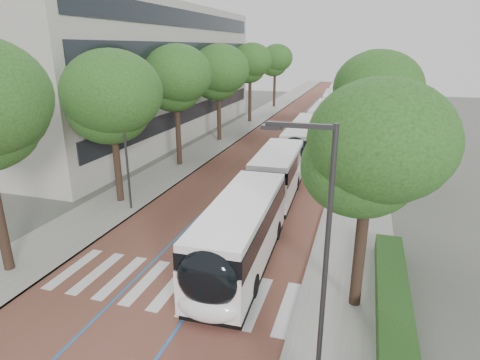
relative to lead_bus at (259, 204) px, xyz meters
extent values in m
plane|color=#51544C|center=(-2.35, -7.47, -1.63)|extent=(160.00, 160.00, 0.00)
cube|color=brown|center=(-2.35, 32.53, -1.62)|extent=(11.00, 140.00, 0.02)
cube|color=gray|center=(-9.85, 32.53, -1.57)|extent=(4.00, 140.00, 0.12)
cube|color=gray|center=(5.15, 32.53, -1.57)|extent=(4.00, 140.00, 0.12)
cube|color=gray|center=(-7.95, 32.53, -1.57)|extent=(0.20, 140.00, 0.14)
cube|color=gray|center=(3.25, 32.53, -1.57)|extent=(0.20, 140.00, 0.14)
cube|color=silver|center=(-7.15, -6.47, -1.60)|extent=(0.55, 3.60, 0.01)
cube|color=silver|center=(-5.90, -6.47, -1.60)|extent=(0.55, 3.60, 0.01)
cube|color=silver|center=(-4.65, -6.47, -1.60)|extent=(0.55, 3.60, 0.01)
cube|color=silver|center=(-3.40, -6.47, -1.60)|extent=(0.55, 3.60, 0.01)
cube|color=silver|center=(-2.15, -6.47, -1.60)|extent=(0.55, 3.60, 0.01)
cube|color=silver|center=(-0.90, -6.47, -1.60)|extent=(0.55, 3.60, 0.01)
cube|color=silver|center=(0.35, -6.47, -1.60)|extent=(0.55, 3.60, 0.01)
cube|color=silver|center=(1.60, -6.47, -1.60)|extent=(0.55, 3.60, 0.01)
cube|color=silver|center=(2.85, -6.47, -1.60)|extent=(0.55, 3.60, 0.01)
cube|color=#2261AD|center=(-3.95, 32.53, -1.60)|extent=(0.12, 126.00, 0.01)
cube|color=#2261AD|center=(-0.75, 32.53, -1.60)|extent=(0.12, 126.00, 0.01)
cube|color=#9C9890|center=(-21.85, 20.53, 5.37)|extent=(18.00, 40.00, 14.00)
cube|color=black|center=(-12.80, 20.53, 1.37)|extent=(0.12, 38.00, 1.60)
cube|color=black|center=(-12.80, 20.53, 4.57)|extent=(0.12, 38.00, 1.60)
cube|color=black|center=(-12.80, 20.53, 7.77)|extent=(0.12, 38.00, 1.60)
cube|color=black|center=(-12.80, 20.53, 10.77)|extent=(0.12, 38.00, 1.60)
cube|color=#1B4417|center=(6.75, -7.47, -1.11)|extent=(1.20, 14.00, 0.80)
cylinder|color=#313134|center=(4.45, -10.47, 2.49)|extent=(0.14, 0.14, 8.00)
cube|color=#313134|center=(3.65, -10.47, 6.39)|extent=(1.70, 0.12, 0.12)
cube|color=#313134|center=(2.95, -10.47, 6.31)|extent=(0.50, 0.20, 0.10)
cylinder|color=#313134|center=(4.45, 14.53, 2.49)|extent=(0.14, 0.14, 8.00)
cube|color=#313134|center=(3.65, 14.53, 6.39)|extent=(1.70, 0.12, 0.12)
cube|color=#313134|center=(2.95, 14.53, 6.31)|extent=(0.50, 0.20, 0.10)
cylinder|color=#313134|center=(-8.45, 0.53, 2.49)|extent=(0.14, 0.14, 8.00)
cylinder|color=black|center=(-9.85, -7.47, 0.95)|extent=(0.44, 0.44, 5.16)
cylinder|color=black|center=(-9.85, 1.53, 0.70)|extent=(0.44, 0.44, 4.66)
ellipsoid|color=#1B4516|center=(-9.85, 1.53, 4.94)|extent=(6.01, 6.01, 5.11)
cylinder|color=black|center=(-9.85, 10.53, 0.88)|extent=(0.44, 0.44, 5.03)
ellipsoid|color=#1B4516|center=(-9.85, 10.53, 5.45)|extent=(5.52, 5.52, 4.69)
cylinder|color=black|center=(-9.85, 20.53, 0.84)|extent=(0.44, 0.44, 4.94)
ellipsoid|color=#1B4516|center=(-9.85, 20.53, 5.33)|extent=(5.96, 5.96, 5.07)
cylinder|color=black|center=(-9.85, 32.53, 1.03)|extent=(0.44, 0.44, 5.32)
ellipsoid|color=#1B4516|center=(-9.85, 32.53, 5.86)|extent=(5.18, 5.18, 4.40)
cylinder|color=black|center=(-9.85, 47.53, 1.00)|extent=(0.44, 0.44, 5.26)
ellipsoid|color=#1B4516|center=(-9.85, 47.53, 5.78)|extent=(5.22, 5.22, 4.44)
cylinder|color=black|center=(5.35, -5.47, 0.56)|extent=(0.44, 0.44, 4.37)
ellipsoid|color=#1B4516|center=(5.35, -5.47, 4.53)|extent=(5.02, 5.02, 4.27)
cylinder|color=black|center=(5.35, 6.53, 0.78)|extent=(0.44, 0.44, 4.81)
ellipsoid|color=#1B4516|center=(5.35, 6.53, 5.15)|extent=(5.36, 5.36, 4.56)
cylinder|color=black|center=(5.35, 20.53, 0.45)|extent=(0.44, 0.44, 4.15)
ellipsoid|color=#1B4516|center=(5.35, 20.53, 4.22)|extent=(4.95, 4.95, 4.21)
cylinder|color=black|center=(5.35, 36.53, 0.75)|extent=(0.44, 0.44, 4.76)
ellipsoid|color=#1B4516|center=(5.35, 36.53, 5.07)|extent=(5.20, 5.20, 4.42)
cylinder|color=black|center=(-0.05, 1.30, 0.15)|extent=(2.33, 0.99, 2.30)
cube|color=white|center=(0.14, -3.83, -0.37)|extent=(2.85, 9.45, 1.82)
cube|color=black|center=(0.14, -3.83, 0.77)|extent=(2.88, 9.26, 0.97)
cube|color=silver|center=(0.14, -3.83, 1.42)|extent=(2.79, 9.26, 0.31)
cube|color=black|center=(0.14, -3.83, -1.45)|extent=(2.78, 9.07, 0.35)
cube|color=white|center=(-0.21, 5.62, -0.37)|extent=(2.79, 7.83, 1.82)
cube|color=black|center=(-0.21, 5.62, 0.77)|extent=(2.82, 7.67, 0.97)
cube|color=silver|center=(-0.21, 5.62, 1.42)|extent=(2.73, 7.67, 0.31)
cube|color=black|center=(-0.21, 5.62, -1.45)|extent=(2.73, 7.52, 0.35)
ellipsoid|color=black|center=(0.31, -8.35, 0.38)|extent=(2.39, 1.19, 2.28)
ellipsoid|color=white|center=(0.31, -8.40, -0.76)|extent=(2.39, 1.09, 1.14)
cylinder|color=black|center=(-0.90, -6.15, -1.13)|extent=(0.34, 1.01, 1.00)
cylinder|color=black|center=(1.36, -6.06, -1.13)|extent=(0.34, 1.01, 1.00)
cylinder|color=black|center=(-1.40, 7.24, -1.13)|extent=(0.34, 1.01, 1.00)
cylinder|color=black|center=(0.86, 7.33, -1.13)|extent=(0.34, 1.01, 1.00)
cylinder|color=black|center=(-1.10, -0.79, -1.13)|extent=(0.34, 1.01, 1.00)
cylinder|color=black|center=(1.16, -0.71, -1.13)|extent=(0.34, 1.01, 1.00)
cube|color=white|center=(-0.04, 16.42, -0.37)|extent=(2.76, 12.05, 1.82)
cube|color=black|center=(-0.04, 16.42, 0.77)|extent=(2.79, 11.81, 0.97)
cube|color=silver|center=(-0.04, 16.42, 1.42)|extent=(2.70, 11.81, 0.31)
cube|color=black|center=(-0.04, 16.42, -1.45)|extent=(2.70, 11.57, 0.35)
ellipsoid|color=black|center=(0.09, 10.57, 0.38)|extent=(2.37, 1.15, 2.28)
ellipsoid|color=white|center=(0.09, 10.52, -0.76)|extent=(2.37, 1.05, 1.14)
cylinder|color=black|center=(-1.09, 12.79, -1.13)|extent=(0.32, 1.01, 1.00)
cylinder|color=black|center=(1.17, 12.84, -1.13)|extent=(0.32, 1.01, 1.00)
cylinder|color=black|center=(-1.25, 20.19, -1.13)|extent=(0.32, 1.01, 1.00)
cylinder|color=black|center=(1.01, 20.24, -1.13)|extent=(0.32, 1.01, 1.00)
cube|color=white|center=(0.35, 29.70, -0.37)|extent=(2.51, 12.00, 1.82)
cube|color=black|center=(0.35, 29.70, 0.77)|extent=(2.55, 11.76, 0.97)
cube|color=silver|center=(0.35, 29.70, 1.42)|extent=(2.46, 11.76, 0.31)
cube|color=black|center=(0.35, 29.70, -1.45)|extent=(2.46, 11.52, 0.35)
ellipsoid|color=black|center=(0.35, 23.85, 0.38)|extent=(2.35, 1.10, 2.28)
ellipsoid|color=white|center=(0.35, 23.80, -0.76)|extent=(2.35, 1.00, 1.14)
cylinder|color=black|center=(-0.78, 26.10, -1.13)|extent=(0.30, 1.00, 1.00)
cylinder|color=black|center=(1.48, 26.10, -1.13)|extent=(0.30, 1.00, 1.00)
cylinder|color=black|center=(-0.78, 33.50, -1.13)|extent=(0.30, 1.00, 1.00)
cylinder|color=black|center=(1.48, 33.50, -1.13)|extent=(0.30, 1.00, 1.00)
cube|color=white|center=(0.16, 43.35, -0.37)|extent=(3.11, 12.11, 1.82)
cube|color=black|center=(0.16, 43.35, 0.77)|extent=(3.14, 11.87, 0.97)
cube|color=silver|center=(0.16, 43.35, 1.42)|extent=(3.05, 11.87, 0.31)
cube|color=black|center=(0.16, 43.35, -1.45)|extent=(3.03, 11.63, 0.35)
ellipsoid|color=black|center=(0.46, 37.51, 0.38)|extent=(2.40, 1.22, 2.28)
ellipsoid|color=white|center=(0.46, 37.46, -0.76)|extent=(2.40, 1.12, 1.14)
cylinder|color=black|center=(-0.79, 39.70, -1.13)|extent=(0.35, 1.01, 1.00)
cylinder|color=black|center=(1.47, 39.81, -1.13)|extent=(0.35, 1.01, 1.00)
cylinder|color=black|center=(-1.16, 47.09, -1.13)|extent=(0.35, 1.01, 1.00)
cylinder|color=black|center=(1.09, 47.20, -1.13)|extent=(0.35, 1.01, 1.00)
cube|color=white|center=(-0.09, 56.69, -0.37)|extent=(2.97, 12.09, 1.82)
cube|color=black|center=(-0.09, 56.69, 0.77)|extent=(3.00, 11.85, 0.97)
cube|color=silver|center=(-0.09, 56.69, 1.42)|extent=(2.91, 11.85, 0.31)
cube|color=black|center=(-0.09, 56.69, -1.45)|extent=(2.90, 11.61, 0.35)
ellipsoid|color=black|center=(0.14, 50.85, 0.38)|extent=(2.39, 1.19, 2.28)
ellipsoid|color=white|center=(0.14, 50.80, -0.76)|extent=(2.39, 1.09, 1.14)
cylinder|color=black|center=(-1.08, 53.05, -1.13)|extent=(0.34, 1.01, 1.00)
cylinder|color=black|center=(1.18, 53.14, -1.13)|extent=(0.34, 1.01, 1.00)
cylinder|color=black|center=(-1.37, 60.45, -1.13)|extent=(0.34, 1.01, 1.00)
cylinder|color=black|center=(0.89, 60.53, -1.13)|extent=(0.34, 1.01, 1.00)
camera|label=1|loc=(5.04, -19.74, 8.14)|focal=30.00mm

